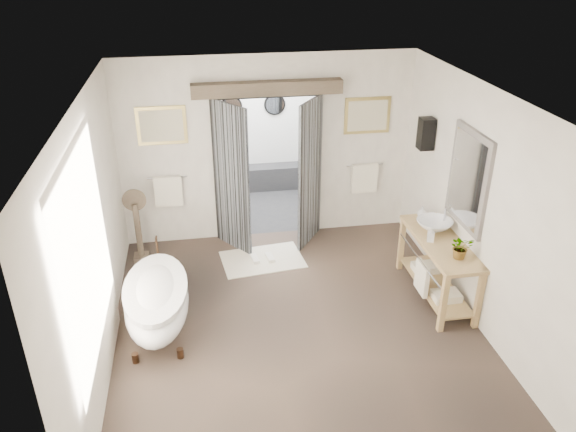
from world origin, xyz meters
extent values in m
plane|color=brown|center=(0.00, 0.00, 0.00)|extent=(5.00, 5.00, 0.00)
cube|color=silver|center=(0.00, -2.50, 1.45)|extent=(4.50, 0.02, 2.90)
cube|color=silver|center=(-2.25, 0.00, 1.45)|extent=(0.02, 5.00, 2.90)
cube|color=silver|center=(2.25, 0.00, 1.45)|extent=(0.02, 5.00, 2.90)
cube|color=silver|center=(-1.52, 2.50, 1.45)|extent=(1.45, 0.02, 2.90)
cube|color=silver|center=(1.52, 2.50, 1.45)|extent=(1.45, 0.02, 2.90)
cube|color=silver|center=(0.00, 2.50, 2.60)|extent=(1.60, 0.02, 0.60)
cube|color=silver|center=(0.00, 0.00, 2.90)|extent=(4.50, 5.00, 0.02)
cube|color=silver|center=(-2.20, -0.60, 1.35)|extent=(0.02, 2.20, 2.70)
cube|color=gray|center=(2.23, 0.35, 1.70)|extent=(0.05, 0.95, 1.25)
cube|color=silver|center=(2.19, 0.35, 1.70)|extent=(0.01, 0.80, 1.10)
cube|color=black|center=(2.13, 1.55, 1.90)|extent=(0.20, 0.20, 0.45)
sphere|color=#FFCC8C|center=(2.13, 1.55, 1.90)|extent=(0.10, 0.10, 0.10)
cube|color=#242529|center=(0.00, 3.50, 0.01)|extent=(2.20, 2.00, 0.01)
cube|color=silver|center=(0.00, 3.50, 2.50)|extent=(2.20, 2.00, 0.02)
cube|color=white|center=(0.00, 4.50, 1.25)|extent=(2.20, 0.02, 2.50)
cube|color=white|center=(-1.10, 3.50, 1.25)|extent=(0.02, 2.00, 2.50)
cube|color=white|center=(1.10, 3.50, 1.25)|extent=(0.02, 2.00, 2.50)
cube|color=#242529|center=(0.00, 4.32, 0.23)|extent=(2.00, 0.35, 0.45)
cylinder|color=silver|center=(-0.40, 4.47, 1.60)|extent=(0.40, 0.03, 0.40)
cylinder|color=silver|center=(0.40, 4.47, 1.60)|extent=(0.40, 0.03, 0.40)
cube|color=black|center=(-0.80, 2.50, 1.15)|extent=(0.07, 0.10, 2.30)
cube|color=black|center=(0.80, 2.50, 1.15)|extent=(0.07, 0.10, 2.30)
cube|color=black|center=(0.00, 2.50, 2.30)|extent=(1.67, 0.10, 0.07)
cube|color=black|center=(-0.60, 2.15, 1.15)|extent=(0.49, 0.68, 2.30)
cube|color=black|center=(0.60, 2.15, 1.15)|extent=(0.49, 0.68, 2.30)
cube|color=brown|center=(0.00, 2.40, 2.42)|extent=(2.20, 0.20, 0.20)
cube|color=tan|center=(-1.55, 2.48, 1.92)|extent=(0.72, 0.03, 0.57)
cube|color=beige|center=(-1.55, 2.46, 1.92)|extent=(0.62, 0.01, 0.47)
cube|color=tan|center=(1.55, 2.48, 1.92)|extent=(0.72, 0.03, 0.57)
cube|color=beige|center=(1.55, 2.46, 1.92)|extent=(0.62, 0.01, 0.47)
cylinder|color=silver|center=(-1.55, 2.44, 1.12)|extent=(0.60, 0.02, 0.02)
cube|color=silver|center=(-1.55, 2.42, 0.90)|extent=(0.42, 0.08, 0.48)
cylinder|color=silver|center=(1.55, 2.44, 1.12)|extent=(0.60, 0.02, 0.02)
cube|color=silver|center=(1.55, 2.42, 0.90)|extent=(0.42, 0.08, 0.48)
cylinder|color=#382416|center=(-1.94, -0.36, 0.06)|extent=(0.08, 0.08, 0.12)
cylinder|color=#382416|center=(-1.43, -0.36, 0.06)|extent=(0.08, 0.08, 0.12)
cylinder|color=#382416|center=(-1.94, 0.86, 0.06)|extent=(0.08, 0.08, 0.12)
cylinder|color=#382416|center=(-1.43, 0.86, 0.06)|extent=(0.08, 0.08, 0.12)
ellipsoid|color=white|center=(-1.68, 0.25, 0.40)|extent=(0.77, 1.73, 0.55)
cylinder|color=#382416|center=(-1.68, 1.04, 0.73)|extent=(0.03, 0.03, 0.22)
cube|color=tan|center=(1.75, -0.39, 0.42)|extent=(0.07, 0.07, 0.85)
cube|color=tan|center=(2.21, -0.39, 0.42)|extent=(0.07, 0.07, 0.85)
cube|color=tan|center=(1.75, 1.09, 0.42)|extent=(0.07, 0.07, 0.85)
cube|color=tan|center=(2.21, 1.09, 0.42)|extent=(0.07, 0.07, 0.85)
cube|color=tan|center=(1.98, 0.35, 0.82)|extent=(0.55, 1.60, 0.05)
cube|color=tan|center=(1.98, 0.35, 0.16)|extent=(0.45, 1.50, 0.03)
cylinder|color=silver|center=(1.71, 0.35, 0.60)|extent=(0.02, 1.40, 0.02)
cube|color=silver|center=(1.71, 0.20, 0.40)|extent=(0.06, 0.34, 0.42)
cube|color=silver|center=(1.98, 0.00, 0.23)|extent=(0.35, 0.25, 0.10)
cube|color=silver|center=(1.98, 0.70, 0.23)|extent=(0.35, 0.25, 0.10)
cube|color=brown|center=(-2.01, 1.97, 0.04)|extent=(0.22, 0.22, 0.08)
cylinder|color=brown|center=(-2.01, 1.97, 0.51)|extent=(0.09, 0.09, 0.86)
cylinder|color=silver|center=(-2.01, 1.99, 0.99)|extent=(0.30, 0.02, 0.30)
cylinder|color=brown|center=(-2.01, 1.98, 0.99)|extent=(0.34, 0.02, 0.34)
cube|color=beige|center=(-0.22, 1.66, 0.01)|extent=(1.28, 0.93, 0.01)
cube|color=silver|center=(-0.33, 1.65, 0.04)|extent=(0.13, 0.26, 0.05)
cube|color=silver|center=(-0.10, 1.65, 0.04)|extent=(0.13, 0.26, 0.05)
imported|color=white|center=(1.98, 0.61, 0.93)|extent=(0.54, 0.54, 0.17)
imported|color=gray|center=(2.02, -0.09, 1.00)|extent=(0.29, 0.26, 0.30)
imported|color=gray|center=(1.83, 0.37, 0.95)|extent=(0.11, 0.11, 0.19)
imported|color=gray|center=(1.98, 1.05, 0.93)|extent=(0.14, 0.14, 0.16)
camera|label=1|loc=(-1.04, -5.59, 4.41)|focal=35.00mm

